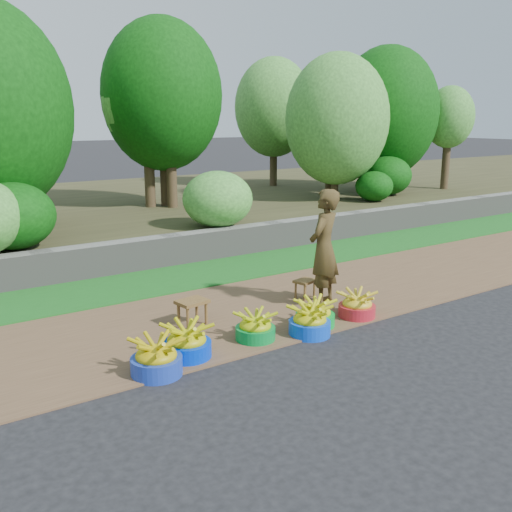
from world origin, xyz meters
TOP-DOWN VIEW (x-y plane):
  - ground_plane at (0.00, 0.00)m, footprint 120.00×120.00m
  - dirt_shoulder at (0.00, 1.25)m, footprint 80.00×2.50m
  - grass_verge at (0.00, 3.25)m, footprint 80.00×1.50m
  - retaining_wall at (0.00, 4.10)m, footprint 80.00×0.35m
  - earth_bank at (0.00, 9.00)m, footprint 80.00×10.00m
  - vegetation at (0.79, 7.45)m, footprint 28.91×7.95m
  - basin_a at (-2.09, 0.16)m, footprint 0.53×0.53m
  - basin_b at (-1.64, 0.35)m, footprint 0.54×0.54m
  - basin_c at (-0.74, 0.35)m, footprint 0.47×0.47m
  - basin_d at (-0.10, 0.13)m, footprint 0.51×0.51m
  - basin_e at (0.14, 0.30)m, footprint 0.49×0.49m
  - basin_f at (0.81, 0.26)m, footprint 0.49×0.49m
  - stool_left at (-1.13, 1.19)m, footprint 0.41×0.33m
  - stool_right at (0.75, 1.26)m, footprint 0.36×0.30m
  - vendor_woman at (0.76, 0.89)m, footprint 0.70×0.62m

SIDE VIEW (x-z plane):
  - ground_plane at x=0.00m, z-range 0.00..0.00m
  - dirt_shoulder at x=0.00m, z-range 0.00..0.02m
  - grass_verge at x=0.00m, z-range 0.00..0.04m
  - basin_c at x=-0.74m, z-range -0.02..0.33m
  - basin_f at x=0.81m, z-range -0.02..0.34m
  - basin_e at x=0.14m, z-range -0.02..0.35m
  - basin_d at x=-0.10m, z-range -0.02..0.36m
  - basin_a at x=-2.09m, z-range -0.02..0.38m
  - basin_b at x=-1.64m, z-range -0.02..0.38m
  - stool_right at x=0.75m, z-range 0.10..0.37m
  - earth_bank at x=0.00m, z-range 0.00..0.50m
  - retaining_wall at x=0.00m, z-range 0.00..0.55m
  - stool_left at x=-1.13m, z-range 0.12..0.44m
  - vendor_woman at x=0.76m, z-range 0.02..1.64m
  - vegetation at x=0.79m, z-range 0.45..4.76m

